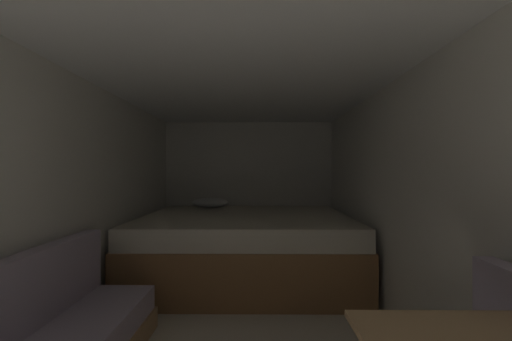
% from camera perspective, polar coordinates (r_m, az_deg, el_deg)
% --- Properties ---
extents(ground_plane, '(6.91, 6.91, 0.00)m').
position_cam_1_polar(ground_plane, '(2.70, -3.35, -29.51)').
color(ground_plane, beige).
extents(wall_back, '(2.75, 0.05, 2.11)m').
position_cam_1_polar(wall_back, '(4.83, -1.39, -3.34)').
color(wall_back, silver).
rests_on(wall_back, ground).
extents(wall_left, '(0.05, 4.91, 2.11)m').
position_cam_1_polar(wall_left, '(2.80, -32.26, -5.62)').
color(wall_left, silver).
rests_on(wall_left, ground).
extents(wall_right, '(0.05, 4.91, 2.11)m').
position_cam_1_polar(wall_right, '(2.64, 27.46, -5.95)').
color(wall_right, silver).
rests_on(wall_right, ground).
extents(ceiling_slab, '(2.75, 4.91, 0.05)m').
position_cam_1_polar(ceiling_slab, '(2.49, -3.34, 18.88)').
color(ceiling_slab, white).
rests_on(ceiling_slab, wall_left).
extents(bed, '(2.53, 1.98, 0.92)m').
position_cam_1_polar(bed, '(3.88, -1.97, -14.05)').
color(bed, olive).
rests_on(bed, ground).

